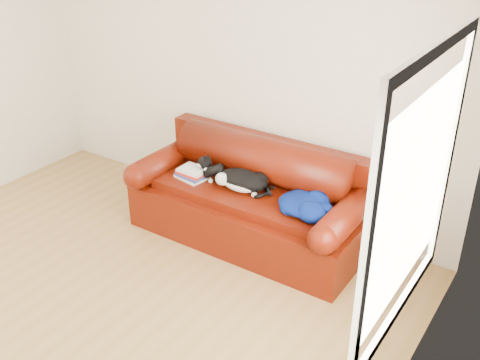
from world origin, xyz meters
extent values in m
plane|color=olive|center=(0.00, 0.00, 0.00)|extent=(4.50, 4.50, 0.00)
cube|color=beige|center=(0.00, 2.00, 1.30)|extent=(4.50, 0.02, 2.60)
cube|color=beige|center=(2.25, 0.00, 1.30)|extent=(0.02, 4.00, 2.60)
cube|color=white|center=(2.23, 0.30, 1.50)|extent=(0.01, 1.10, 1.30)
cube|color=white|center=(2.23, 0.30, 1.50)|extent=(0.03, 1.30, 1.50)
cube|color=#401002|center=(0.51, 1.50, 0.21)|extent=(2.10, 0.90, 0.42)
cube|color=#401002|center=(0.51, 1.45, 0.45)|extent=(1.66, 0.62, 0.10)
cylinder|color=black|center=(-0.42, 1.17, 0.03)|extent=(0.06, 0.06, 0.05)
cylinder|color=black|center=(1.44, 1.17, 0.03)|extent=(0.06, 0.06, 0.05)
cylinder|color=black|center=(-0.42, 1.83, 0.03)|extent=(0.06, 0.06, 0.05)
cylinder|color=black|center=(1.44, 1.83, 0.03)|extent=(0.06, 0.06, 0.05)
cube|color=#401002|center=(0.51, 1.86, 0.42)|extent=(2.10, 0.18, 0.85)
cylinder|color=#401002|center=(0.51, 1.75, 0.68)|extent=(1.70, 0.40, 0.40)
cylinder|color=#401002|center=(-0.42, 1.50, 0.54)|extent=(0.24, 0.88, 0.24)
sphere|color=#401002|center=(-0.42, 1.06, 0.54)|extent=(0.24, 0.24, 0.24)
cylinder|color=#401002|center=(1.44, 1.50, 0.54)|extent=(0.24, 0.88, 0.24)
sphere|color=#401002|center=(1.44, 1.06, 0.54)|extent=(0.24, 0.24, 0.24)
cube|color=silver|center=(-0.02, 1.38, 0.51)|extent=(0.30, 0.25, 0.02)
cube|color=white|center=(-0.02, 1.38, 0.51)|extent=(0.29, 0.24, 0.02)
cube|color=#2047AE|center=(-0.02, 1.38, 0.54)|extent=(0.29, 0.23, 0.02)
cube|color=white|center=(-0.02, 1.38, 0.54)|extent=(0.27, 0.22, 0.02)
cube|color=red|center=(-0.02, 1.38, 0.56)|extent=(0.27, 0.22, 0.02)
cube|color=white|center=(-0.02, 1.38, 0.56)|extent=(0.26, 0.20, 0.02)
cube|color=white|center=(-0.02, 1.38, 0.59)|extent=(0.26, 0.20, 0.02)
cube|color=white|center=(-0.02, 1.38, 0.59)|extent=(0.24, 0.19, 0.02)
ellipsoid|color=black|center=(0.47, 1.44, 0.59)|extent=(0.50, 0.38, 0.18)
ellipsoid|color=silver|center=(0.47, 1.39, 0.56)|extent=(0.34, 0.24, 0.12)
ellipsoid|color=silver|center=(0.32, 1.36, 0.60)|extent=(0.16, 0.15, 0.11)
ellipsoid|color=black|center=(0.60, 1.50, 0.58)|extent=(0.23, 0.23, 0.16)
ellipsoid|color=black|center=(0.20, 1.34, 0.65)|extent=(0.17, 0.16, 0.11)
ellipsoid|color=silver|center=(0.18, 1.31, 0.64)|extent=(0.08, 0.07, 0.05)
sphere|color=#BF7272|center=(0.17, 1.30, 0.64)|extent=(0.02, 0.02, 0.02)
cone|color=black|center=(0.23, 1.32, 0.70)|extent=(0.06, 0.06, 0.06)
cone|color=black|center=(0.20, 1.38, 0.70)|extent=(0.06, 0.06, 0.06)
cylinder|color=black|center=(0.70, 1.51, 0.53)|extent=(0.14, 0.13, 0.04)
sphere|color=silver|center=(0.29, 1.32, 0.52)|extent=(0.04, 0.04, 0.04)
sphere|color=silver|center=(0.63, 1.39, 0.52)|extent=(0.04, 0.04, 0.04)
ellipsoid|color=#02064E|center=(1.09, 1.41, 0.57)|extent=(0.51, 0.48, 0.14)
ellipsoid|color=#02064E|center=(1.21, 1.31, 0.58)|extent=(0.31, 0.29, 0.16)
ellipsoid|color=#02064E|center=(1.01, 1.51, 0.55)|extent=(0.33, 0.35, 0.10)
ellipsoid|color=#02064E|center=(1.16, 1.51, 0.58)|extent=(0.26, 0.22, 0.16)
ellipsoid|color=#02064E|center=(1.02, 1.32, 0.55)|extent=(0.21, 0.22, 0.10)
ellipsoid|color=silver|center=(1.14, 1.32, 0.59)|extent=(0.20, 0.12, 0.04)
camera|label=1|loc=(2.85, -2.17, 2.81)|focal=42.00mm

